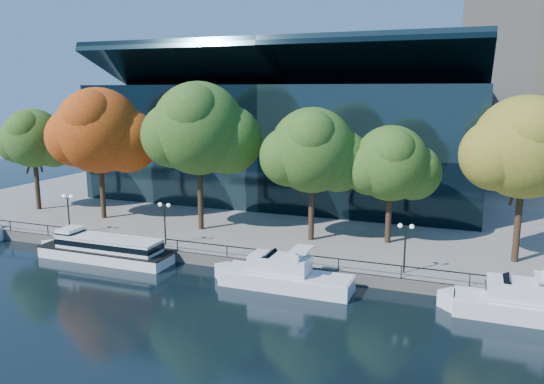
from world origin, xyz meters
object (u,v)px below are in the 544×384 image
at_px(tour_boat, 102,248).
at_px(lamp_2, 405,237).
at_px(cruiser_far, 519,303).
at_px(tree_4, 392,165).
at_px(tree_3, 314,152).
at_px(tree_1, 100,132).
at_px(tree_0, 34,140).
at_px(tree_5, 527,150).
at_px(lamp_0, 68,205).
at_px(tree_2, 200,130).
at_px(lamp_1, 164,214).
at_px(cruiser_near, 280,275).

xyz_separation_m(tour_boat, lamp_2, (26.70, 3.42, 2.83)).
relative_size(cruiser_far, tree_4, 0.93).
bearing_deg(tree_3, cruiser_far, -29.93).
distance_m(tree_1, lamp_2, 35.55).
xyz_separation_m(tour_boat, tree_3, (17.15, 9.94, 8.43)).
xyz_separation_m(tree_0, tree_1, (10.46, -0.91, 1.21)).
bearing_deg(tree_1, tree_5, -0.58).
distance_m(tree_3, lamp_0, 25.35).
bearing_deg(tree_3, lamp_2, -34.35).
height_order(tree_2, tree_4, tree_2).
bearing_deg(tree_4, lamp_1, -157.31).
distance_m(tree_2, lamp_2, 23.57).
bearing_deg(cruiser_far, tree_4, 131.65).
bearing_deg(lamp_1, tree_1, 151.29).
height_order(tree_1, tree_4, tree_1).
bearing_deg(tree_5, lamp_0, -171.56).
height_order(tree_0, tree_5, tree_5).
relative_size(cruiser_far, tree_1, 0.71).
height_order(tree_2, tree_5, tree_2).
bearing_deg(lamp_2, lamp_0, 180.00).
relative_size(cruiser_far, lamp_2, 2.59).
bearing_deg(lamp_2, tree_0, 170.38).
relative_size(cruiser_far, tree_3, 0.81).
distance_m(tour_boat, cruiser_far, 34.85).
bearing_deg(tree_2, lamp_1, -95.23).
relative_size(tree_4, tree_5, 0.80).
xyz_separation_m(cruiser_far, tree_2, (-29.65, 9.92, 10.26)).
bearing_deg(lamp_0, tour_boat, -27.05).
height_order(tour_boat, tree_2, tree_2).
bearing_deg(tree_0, tour_boat, -31.40).
distance_m(tour_boat, tree_5, 37.84).
relative_size(cruiser_far, tree_0, 0.85).
bearing_deg(cruiser_far, tree_1, 166.30).
bearing_deg(lamp_0, tree_3, 15.30).
bearing_deg(lamp_0, tree_1, 97.35).
xyz_separation_m(cruiser_near, lamp_2, (9.02, 4.06, 2.93)).
xyz_separation_m(tree_0, tree_3, (35.17, -1.06, 0.05)).
height_order(tree_4, lamp_1, tree_4).
relative_size(tree_1, lamp_1, 3.65).
height_order(tree_1, lamp_2, tree_1).
bearing_deg(tree_1, tour_boat, -53.17).
bearing_deg(tree_1, tree_0, 175.04).
relative_size(tree_1, tree_4, 1.31).
bearing_deg(lamp_1, cruiser_near, -17.28).
distance_m(cruiser_near, tree_4, 15.81).
height_order(cruiser_far, tree_2, tree_2).
bearing_deg(tree_3, tree_5, -0.90).
relative_size(cruiser_near, lamp_0, 2.89).
height_order(cruiser_near, tree_4, tree_4).
relative_size(tree_4, lamp_1, 2.78).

